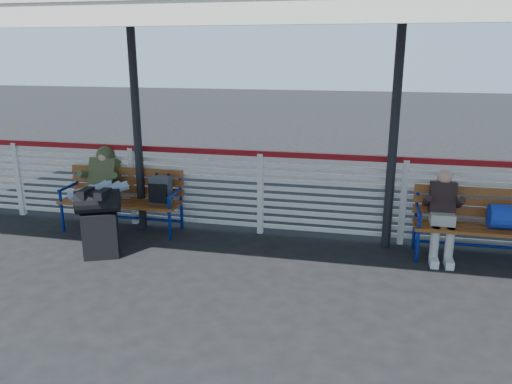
% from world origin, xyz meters
% --- Properties ---
extents(ground, '(60.00, 60.00, 0.00)m').
position_xyz_m(ground, '(0.00, 0.00, 0.00)').
color(ground, black).
rests_on(ground, ground).
extents(fence, '(12.08, 0.08, 1.24)m').
position_xyz_m(fence, '(0.00, 1.90, 0.66)').
color(fence, silver).
rests_on(fence, ground).
extents(canopy, '(12.60, 3.60, 3.16)m').
position_xyz_m(canopy, '(-0.00, 0.87, 3.04)').
color(canopy, silver).
rests_on(canopy, ground).
extents(luggage_stack, '(0.63, 0.50, 0.91)m').
position_xyz_m(luggage_stack, '(-1.84, 0.58, 0.50)').
color(luggage_stack, black).
rests_on(luggage_stack, ground).
extents(bench_left, '(1.80, 0.56, 0.92)m').
position_xyz_m(bench_left, '(-1.88, 1.62, 0.58)').
color(bench_left, '#91551C').
rests_on(bench_left, ground).
extents(bench_right, '(1.80, 0.56, 0.92)m').
position_xyz_m(bench_right, '(3.12, 1.54, 0.58)').
color(bench_right, '#91551C').
rests_on(bench_right, ground).
extents(traveler_man, '(0.93, 1.60, 0.77)m').
position_xyz_m(traveler_man, '(-2.19, 1.25, 0.74)').
color(traveler_man, '#8C9BBC').
rests_on(traveler_man, ground).
extents(companion_person, '(0.32, 0.66, 1.15)m').
position_xyz_m(companion_person, '(2.46, 1.52, 0.60)').
color(companion_person, '#B2AFA1').
rests_on(companion_person, ground).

